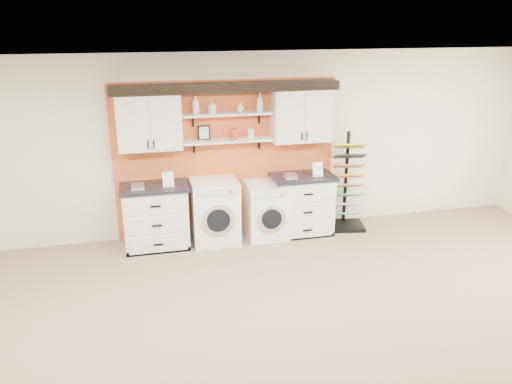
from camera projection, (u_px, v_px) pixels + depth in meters
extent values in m
plane|color=white|center=(320.00, 88.00, 3.50)|extent=(10.00, 10.00, 0.00)
plane|color=silver|center=(226.00, 146.00, 7.64)|extent=(10.00, 0.00, 10.00)
cube|color=#CE5523|center=(227.00, 159.00, 7.68)|extent=(3.40, 0.07, 2.40)
cube|color=white|center=(149.00, 121.00, 7.06)|extent=(0.90, 0.34, 0.84)
cube|color=white|center=(133.00, 124.00, 6.85)|extent=(0.42, 0.01, 0.78)
cube|color=white|center=(165.00, 122.00, 6.94)|extent=(0.42, 0.01, 0.78)
cube|color=white|center=(301.00, 114.00, 7.54)|extent=(0.90, 0.34, 0.84)
cube|color=white|center=(291.00, 117.00, 7.33)|extent=(0.42, 0.01, 0.78)
cube|color=white|center=(319.00, 115.00, 7.43)|extent=(0.42, 0.01, 0.78)
cube|color=white|center=(228.00, 141.00, 7.41)|extent=(1.32, 0.28, 0.03)
cube|color=white|center=(228.00, 114.00, 7.28)|extent=(1.32, 0.28, 0.03)
cube|color=black|center=(227.00, 86.00, 7.17)|extent=(3.30, 0.40, 0.10)
cube|color=black|center=(229.00, 92.00, 7.01)|extent=(3.30, 0.04, 0.04)
cube|color=black|center=(204.00, 133.00, 7.34)|extent=(0.18, 0.02, 0.22)
cube|color=beige|center=(204.00, 133.00, 7.33)|extent=(0.14, 0.01, 0.18)
cylinder|color=red|center=(235.00, 134.00, 7.40)|extent=(0.11, 0.11, 0.16)
cylinder|color=silver|center=(251.00, 134.00, 7.46)|extent=(0.10, 0.10, 0.14)
cube|color=white|center=(156.00, 217.00, 7.39)|extent=(0.92, 0.60, 0.92)
cube|color=black|center=(159.00, 251.00, 7.28)|extent=(0.92, 0.06, 0.07)
cube|color=black|center=(154.00, 187.00, 7.23)|extent=(0.98, 0.66, 0.04)
cube|color=white|center=(156.00, 206.00, 7.01)|extent=(0.84, 0.02, 0.26)
cube|color=white|center=(157.00, 225.00, 7.11)|extent=(0.84, 0.02, 0.26)
cube|color=white|center=(158.00, 244.00, 7.21)|extent=(0.84, 0.02, 0.26)
cube|color=white|center=(301.00, 205.00, 7.88)|extent=(0.91, 0.60, 0.91)
cube|color=black|center=(306.00, 236.00, 7.77)|extent=(0.91, 0.06, 0.07)
cube|color=black|center=(302.00, 176.00, 7.72)|extent=(0.98, 0.66, 0.04)
cube|color=white|center=(308.00, 194.00, 7.50)|extent=(0.83, 0.02, 0.25)
cube|color=white|center=(308.00, 212.00, 7.60)|extent=(0.83, 0.02, 0.25)
cube|color=white|center=(307.00, 230.00, 7.69)|extent=(0.83, 0.02, 0.25)
cube|color=white|center=(215.00, 211.00, 7.57)|extent=(0.69, 0.66, 0.97)
cube|color=silver|center=(217.00, 192.00, 7.12)|extent=(0.59, 0.02, 0.10)
cylinder|color=silver|center=(218.00, 220.00, 7.27)|extent=(0.49, 0.05, 0.49)
cylinder|color=black|center=(218.00, 221.00, 7.24)|extent=(0.35, 0.03, 0.35)
cube|color=white|center=(266.00, 210.00, 7.76)|extent=(0.62, 0.66, 0.86)
cube|color=silver|center=(272.00, 195.00, 7.33)|extent=(0.53, 0.02, 0.09)
cylinder|color=silver|center=(271.00, 219.00, 7.46)|extent=(0.44, 0.05, 0.44)
cylinder|color=black|center=(272.00, 219.00, 7.43)|extent=(0.31, 0.03, 0.31)
cube|color=black|center=(345.00, 226.00, 8.18)|extent=(0.64, 0.57, 0.06)
cube|color=black|center=(346.00, 177.00, 8.09)|extent=(0.05, 0.05, 1.52)
cube|color=teal|center=(346.00, 213.00, 8.13)|extent=(0.51, 0.34, 0.14)
cube|color=silver|center=(346.00, 204.00, 8.08)|extent=(0.51, 0.34, 0.14)
cube|color=#248751|center=(347.00, 195.00, 8.02)|extent=(0.51, 0.34, 0.14)
cube|color=#D2675D|center=(348.00, 185.00, 7.97)|extent=(0.51, 0.34, 0.14)
cube|color=orange|center=(348.00, 176.00, 7.92)|extent=(0.51, 0.34, 0.14)
cube|color=#A35A44|center=(349.00, 166.00, 7.86)|extent=(0.51, 0.34, 0.14)
cube|color=black|center=(350.00, 156.00, 7.81)|extent=(0.51, 0.34, 0.14)
cube|color=yellow|center=(350.00, 146.00, 7.76)|extent=(0.51, 0.34, 0.14)
imported|color=silver|center=(196.00, 105.00, 7.13)|extent=(0.14, 0.14, 0.27)
imported|color=silver|center=(212.00, 107.00, 7.20)|extent=(0.12, 0.12, 0.19)
imported|color=silver|center=(240.00, 107.00, 7.29)|extent=(0.13, 0.13, 0.15)
imported|color=silver|center=(260.00, 102.00, 7.33)|extent=(0.14, 0.14, 0.27)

